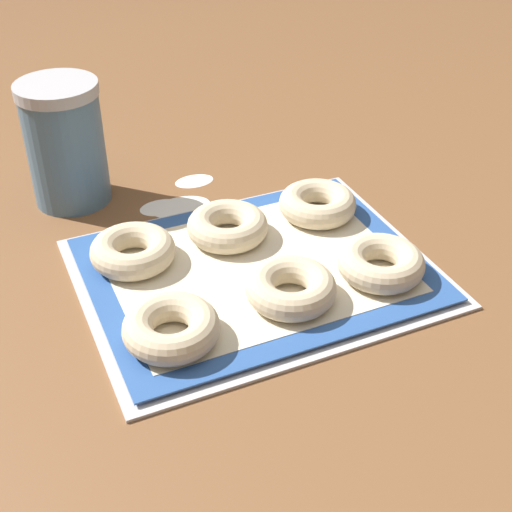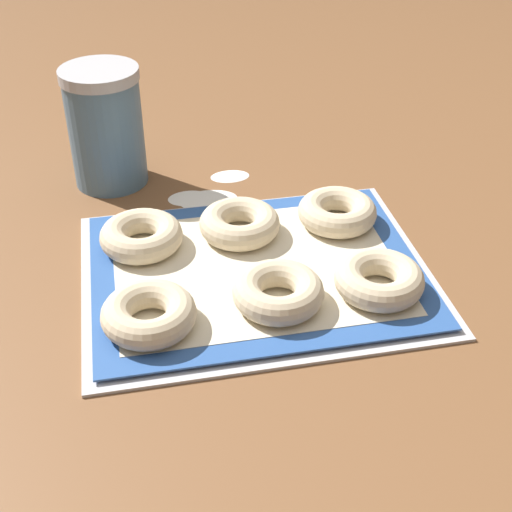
% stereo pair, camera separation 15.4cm
% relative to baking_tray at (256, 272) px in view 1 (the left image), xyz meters
% --- Properties ---
extents(ground_plane, '(2.80, 2.80, 0.00)m').
position_rel_baking_tray_xyz_m(ground_plane, '(0.01, 0.01, -0.00)').
color(ground_plane, brown).
extents(baking_tray, '(0.42, 0.34, 0.01)m').
position_rel_baking_tray_xyz_m(baking_tray, '(0.00, 0.00, 0.00)').
color(baking_tray, silver).
rests_on(baking_tray, ground_plane).
extents(baking_mat, '(0.40, 0.31, 0.00)m').
position_rel_baking_tray_xyz_m(baking_mat, '(0.00, 0.00, 0.01)').
color(baking_mat, '#2D569E').
rests_on(baking_mat, baking_tray).
extents(bagel_front_left, '(0.10, 0.10, 0.03)m').
position_rel_baking_tray_xyz_m(bagel_front_left, '(-0.14, -0.08, 0.02)').
color(bagel_front_left, beige).
rests_on(bagel_front_left, baking_mat).
extents(bagel_front_center, '(0.10, 0.10, 0.03)m').
position_rel_baking_tray_xyz_m(bagel_front_center, '(0.01, -0.07, 0.02)').
color(bagel_front_center, beige).
rests_on(bagel_front_center, baking_mat).
extents(bagel_front_right, '(0.10, 0.10, 0.03)m').
position_rel_baking_tray_xyz_m(bagel_front_right, '(0.13, -0.07, 0.02)').
color(bagel_front_right, beige).
rests_on(bagel_front_right, baking_mat).
extents(bagel_back_left, '(0.10, 0.10, 0.03)m').
position_rel_baking_tray_xyz_m(bagel_back_left, '(-0.13, 0.07, 0.02)').
color(bagel_back_left, beige).
rests_on(bagel_back_left, baking_mat).
extents(bagel_back_center, '(0.10, 0.10, 0.03)m').
position_rel_baking_tray_xyz_m(bagel_back_center, '(-0.01, 0.08, 0.02)').
color(bagel_back_center, beige).
rests_on(bagel_back_center, baking_mat).
extents(bagel_back_right, '(0.10, 0.10, 0.03)m').
position_rel_baking_tray_xyz_m(bagel_back_right, '(0.13, 0.08, 0.02)').
color(bagel_back_right, beige).
rests_on(bagel_back_right, baking_mat).
extents(flour_canister, '(0.11, 0.11, 0.17)m').
position_rel_baking_tray_xyz_m(flour_canister, '(-0.16, 0.27, 0.08)').
color(flour_canister, slate).
rests_on(flour_canister, ground_plane).
extents(flour_patch_near, '(0.06, 0.04, 0.00)m').
position_rel_baking_tray_xyz_m(flour_patch_near, '(-0.06, 0.20, -0.00)').
color(flour_patch_near, white).
rests_on(flour_patch_near, ground_plane).
extents(flour_patch_far, '(0.06, 0.04, 0.00)m').
position_rel_baking_tray_xyz_m(flour_patch_far, '(0.01, 0.25, -0.00)').
color(flour_patch_far, white).
rests_on(flour_patch_far, ground_plane).
extents(flour_patch_side, '(0.09, 0.06, 0.00)m').
position_rel_baking_tray_xyz_m(flour_patch_side, '(-0.03, 0.19, -0.00)').
color(flour_patch_side, white).
rests_on(flour_patch_side, ground_plane).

